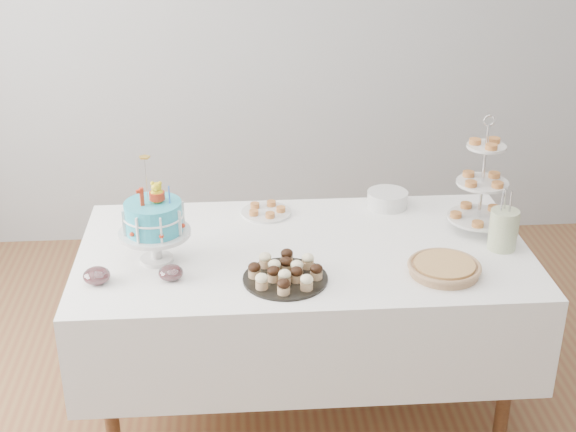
{
  "coord_description": "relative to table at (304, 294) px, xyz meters",
  "views": [
    {
      "loc": [
        -0.29,
        -2.73,
        2.35
      ],
      "look_at": [
        -0.07,
        0.3,
        0.92
      ],
      "focal_mm": 50.0,
      "sensor_mm": 36.0,
      "label": 1
    }
  ],
  "objects": [
    {
      "name": "cupcake_tray",
      "position": [
        -0.1,
        -0.27,
        0.26
      ],
      "size": [
        0.34,
        0.34,
        0.08
      ],
      "color": "black",
      "rests_on": "table"
    },
    {
      "name": "jam_bowl_a",
      "position": [
        -0.84,
        -0.23,
        0.26
      ],
      "size": [
        0.11,
        0.11,
        0.06
      ],
      "color": "silver",
      "rests_on": "table"
    },
    {
      "name": "table",
      "position": [
        0.0,
        0.0,
        0.0
      ],
      "size": [
        1.92,
        1.02,
        0.77
      ],
      "color": "white",
      "rests_on": "floor"
    },
    {
      "name": "plate_stack",
      "position": [
        0.43,
        0.4,
        0.26
      ],
      "size": [
        0.19,
        0.19,
        0.07
      ],
      "color": "silver",
      "rests_on": "table"
    },
    {
      "name": "pie",
      "position": [
        0.54,
        -0.26,
        0.25
      ],
      "size": [
        0.3,
        0.3,
        0.05
      ],
      "color": "#A17D57",
      "rests_on": "table"
    },
    {
      "name": "pastry_plate",
      "position": [
        -0.14,
        0.36,
        0.24
      ],
      "size": [
        0.23,
        0.23,
        0.04
      ],
      "color": "silver",
      "rests_on": "table"
    },
    {
      "name": "birthday_cake",
      "position": [
        -0.62,
        -0.07,
        0.35
      ],
      "size": [
        0.3,
        0.3,
        0.45
      ],
      "rotation": [
        0.0,
        0.0,
        0.32
      ],
      "color": "silver",
      "rests_on": "table"
    },
    {
      "name": "tiered_stand",
      "position": [
        0.79,
        0.12,
        0.45
      ],
      "size": [
        0.28,
        0.28,
        0.54
      ],
      "color": "silver",
      "rests_on": "table"
    },
    {
      "name": "utensil_pitcher",
      "position": [
        0.84,
        -0.06,
        0.32
      ],
      "size": [
        0.13,
        0.12,
        0.27
      ],
      "rotation": [
        0.0,
        0.0,
        0.04
      ],
      "color": "beige",
      "rests_on": "table"
    },
    {
      "name": "jam_bowl_b",
      "position": [
        -0.55,
        -0.23,
        0.25
      ],
      "size": [
        0.1,
        0.1,
        0.06
      ],
      "color": "silver",
      "rests_on": "table"
    },
    {
      "name": "walls",
      "position": [
        0.0,
        -0.3,
        0.81
      ],
      "size": [
        5.04,
        4.04,
        2.7
      ],
      "color": "#9B9DA0",
      "rests_on": "floor"
    }
  ]
}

